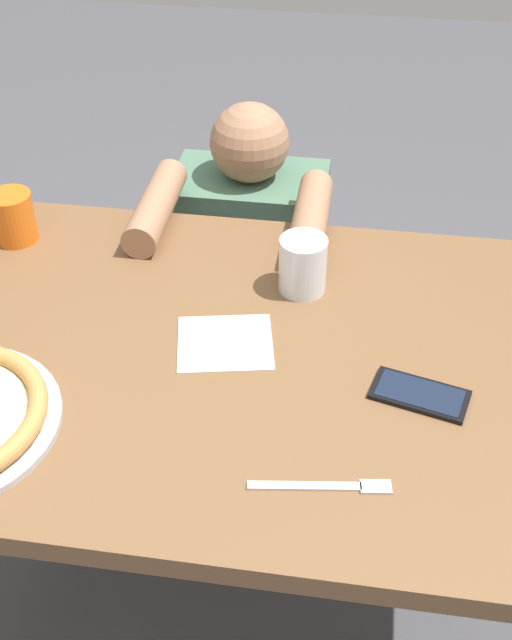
% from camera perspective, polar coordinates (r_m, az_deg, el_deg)
% --- Properties ---
extents(ground_plane, '(8.00, 8.00, 0.00)m').
position_cam_1_polar(ground_plane, '(1.92, -0.64, -19.28)').
color(ground_plane, '#4C4C51').
extents(dining_table, '(1.29, 0.83, 0.75)m').
position_cam_1_polar(dining_table, '(1.42, -0.83, -5.68)').
color(dining_table, brown).
rests_on(dining_table, ground).
extents(drink_cup_colored, '(0.09, 0.09, 0.10)m').
position_cam_1_polar(drink_cup_colored, '(1.66, -16.92, 7.03)').
color(drink_cup_colored, orange).
rests_on(drink_cup_colored, dining_table).
extents(water_cup_clear, '(0.09, 0.09, 0.11)m').
position_cam_1_polar(water_cup_clear, '(1.45, 3.34, 3.96)').
color(water_cup_clear, silver).
rests_on(water_cup_clear, dining_table).
extents(paper_napkin, '(0.19, 0.17, 0.00)m').
position_cam_1_polar(paper_napkin, '(1.36, -2.22, -1.64)').
color(paper_napkin, white).
rests_on(paper_napkin, dining_table).
extents(fork, '(0.20, 0.05, 0.00)m').
position_cam_1_polar(fork, '(1.15, 5.08, -11.71)').
color(fork, silver).
rests_on(fork, dining_table).
extents(cell_phone, '(0.16, 0.11, 0.01)m').
position_cam_1_polar(cell_phone, '(1.29, 11.58, -5.22)').
color(cell_phone, black).
rests_on(cell_phone, dining_table).
extents(diner_seated, '(0.39, 0.51, 0.91)m').
position_cam_1_polar(diner_seated, '(2.02, -0.44, 2.13)').
color(diner_seated, '#333847').
rests_on(diner_seated, ground).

